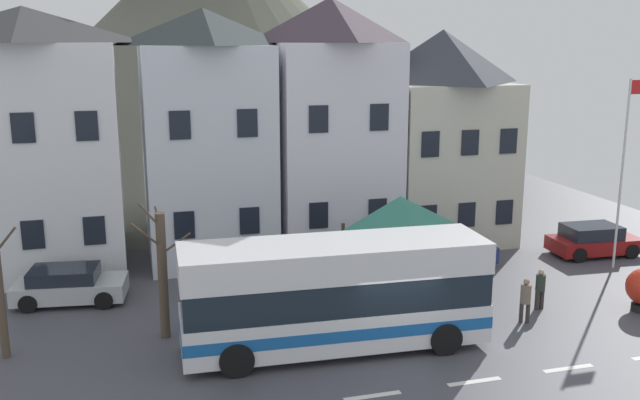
# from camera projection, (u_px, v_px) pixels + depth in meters

# --- Properties ---
(ground_plane) EXTENTS (40.00, 60.00, 0.07)m
(ground_plane) POSITION_uv_depth(u_px,v_px,m) (396.00, 357.00, 21.15)
(ground_plane) COLOR #48484F
(townhouse_00) EXTENTS (6.56, 5.26, 10.54)m
(townhouse_00) POSITION_uv_depth(u_px,v_px,m) (33.00, 143.00, 28.00)
(townhouse_00) COLOR white
(townhouse_00) RESTS_ON ground_plane
(townhouse_01) EXTENTS (5.18, 5.37, 10.56)m
(townhouse_01) POSITION_uv_depth(u_px,v_px,m) (207.00, 136.00, 29.85)
(townhouse_01) COLOR silver
(townhouse_01) RESTS_ON ground_plane
(townhouse_02) EXTENTS (5.18, 5.42, 11.06)m
(townhouse_02) POSITION_uv_depth(u_px,v_px,m) (330.00, 126.00, 31.26)
(townhouse_02) COLOR white
(townhouse_02) RESTS_ON ground_plane
(townhouse_03) EXTENTS (5.56, 6.09, 9.74)m
(townhouse_03) POSITION_uv_depth(u_px,v_px,m) (440.00, 136.00, 33.16)
(townhouse_03) COLOR beige
(townhouse_03) RESTS_ON ground_plane
(hilltop_castle) EXTENTS (37.12, 37.12, 26.37)m
(hilltop_castle) POSITION_uv_depth(u_px,v_px,m) (214.00, 42.00, 47.77)
(hilltop_castle) COLOR #5D5F51
(hilltop_castle) RESTS_ON ground_plane
(transit_bus) EXTENTS (9.38, 2.98, 3.37)m
(transit_bus) POSITION_uv_depth(u_px,v_px,m) (335.00, 296.00, 21.34)
(transit_bus) COLOR white
(transit_bus) RESTS_ON ground_plane
(bus_shelter) EXTENTS (3.60, 3.60, 3.72)m
(bus_shelter) POSITION_uv_depth(u_px,v_px,m) (400.00, 214.00, 25.77)
(bus_shelter) COLOR #473D33
(bus_shelter) RESTS_ON ground_plane
(parked_car_00) EXTENTS (4.57, 2.21, 1.30)m
(parked_car_00) POSITION_uv_depth(u_px,v_px,m) (441.00, 253.00, 29.18)
(parked_car_00) COLOR navy
(parked_car_00) RESTS_ON ground_plane
(parked_car_01) EXTENTS (4.08, 2.35, 1.30)m
(parked_car_01) POSITION_uv_depth(u_px,v_px,m) (69.00, 285.00, 25.39)
(parked_car_01) COLOR silver
(parked_car_01) RESTS_ON ground_plane
(parked_car_02) EXTENTS (3.93, 2.11, 1.36)m
(parked_car_02) POSITION_uv_depth(u_px,v_px,m) (593.00, 240.00, 31.03)
(parked_car_02) COLOR maroon
(parked_car_02) RESTS_ON ground_plane
(pedestrian_00) EXTENTS (0.35, 0.35, 1.69)m
(pedestrian_00) POSITION_uv_depth(u_px,v_px,m) (435.00, 283.00, 24.72)
(pedestrian_00) COLOR black
(pedestrian_00) RESTS_ON ground_plane
(pedestrian_01) EXTENTS (0.37, 0.33, 1.47)m
(pedestrian_01) POSITION_uv_depth(u_px,v_px,m) (540.00, 288.00, 24.69)
(pedestrian_01) COLOR #38332D
(pedestrian_01) RESTS_ON ground_plane
(pedestrian_02) EXTENTS (0.35, 0.35, 1.54)m
(pedestrian_02) POSITION_uv_depth(u_px,v_px,m) (526.00, 297.00, 23.48)
(pedestrian_02) COLOR #38332D
(pedestrian_02) RESTS_ON ground_plane
(public_bench) EXTENTS (1.64, 0.48, 0.87)m
(public_bench) POSITION_uv_depth(u_px,v_px,m) (375.00, 262.00, 28.64)
(public_bench) COLOR #33473D
(public_bench) RESTS_ON ground_plane
(flagpole) EXTENTS (0.95, 0.10, 7.80)m
(flagpole) POSITION_uv_depth(u_px,v_px,m) (625.00, 162.00, 28.44)
(flagpole) COLOR silver
(flagpole) RESTS_ON ground_plane
(bare_tree_02) EXTENTS (1.87, 1.38, 4.51)m
(bare_tree_02) POSITION_uv_depth(u_px,v_px,m) (162.00, 274.00, 22.05)
(bare_tree_02) COLOR brown
(bare_tree_02) RESTS_ON ground_plane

